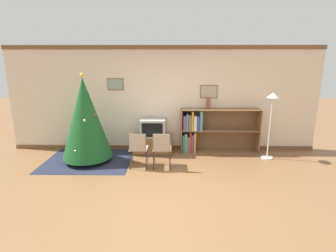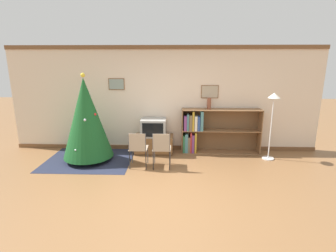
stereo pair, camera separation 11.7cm
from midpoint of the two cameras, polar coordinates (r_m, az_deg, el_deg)
ground_plane at (r=4.91m, az=-2.70°, el=-14.44°), size 24.00×24.00×0.00m
wall_back at (r=6.83m, az=-1.58°, el=5.84°), size 8.01×0.11×2.70m
area_rug at (r=6.63m, az=-17.36°, el=-7.16°), size 2.03×1.63×0.01m
christmas_tree at (r=6.34m, az=-18.05°, el=1.54°), size 1.16×1.16×2.06m
tv_console at (r=6.78m, az=-3.73°, el=-3.99°), size 0.97×0.53×0.46m
television at (r=6.66m, az=-3.80°, el=-0.33°), size 0.63×0.52×0.44m
folding_chair_left at (r=5.81m, az=-7.10°, el=-4.73°), size 0.40×0.40×0.82m
folding_chair_right at (r=5.76m, az=-1.94°, el=-4.79°), size 0.40×0.40×0.82m
bookshelf at (r=6.81m, az=7.66°, el=-1.11°), size 2.00×0.36×1.14m
vase at (r=6.71m, az=8.24°, el=4.97°), size 0.10×0.10×0.28m
standing_lamp at (r=6.60m, az=21.18°, el=3.58°), size 0.28×0.28×1.61m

